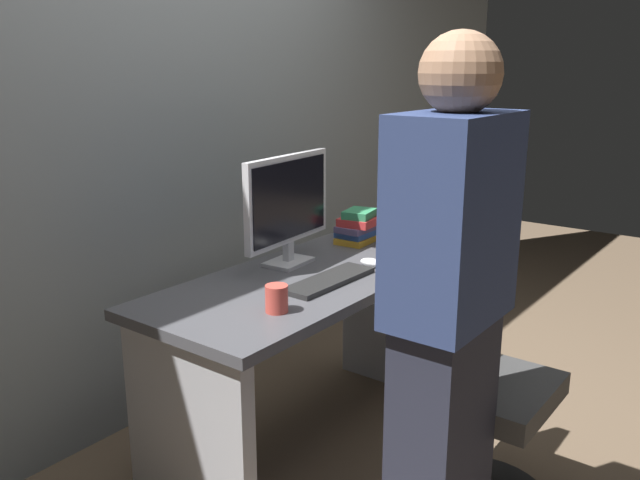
# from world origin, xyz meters

# --- Properties ---
(ground_plane) EXTENTS (9.00, 9.00, 0.00)m
(ground_plane) POSITION_xyz_m (0.00, 0.00, 0.00)
(ground_plane) COLOR brown
(wall_back) EXTENTS (6.40, 0.10, 3.00)m
(wall_back) POSITION_xyz_m (0.00, 0.76, 1.50)
(wall_back) COLOR gray
(wall_back) RESTS_ON ground
(desk) EXTENTS (1.46, 0.65, 0.74)m
(desk) POSITION_xyz_m (0.00, 0.00, 0.51)
(desk) COLOR #4C4C51
(desk) RESTS_ON ground
(office_chair) EXTENTS (0.52, 0.52, 0.94)m
(office_chair) POSITION_xyz_m (0.04, -0.69, 0.43)
(office_chair) COLOR black
(office_chair) RESTS_ON ground
(person_at_desk) EXTENTS (0.40, 0.24, 1.64)m
(person_at_desk) POSITION_xyz_m (-0.35, -0.77, 0.84)
(person_at_desk) COLOR #262838
(person_at_desk) RESTS_ON ground
(monitor) EXTENTS (0.54, 0.16, 0.46)m
(monitor) POSITION_xyz_m (0.06, 0.16, 1.00)
(monitor) COLOR silver
(monitor) RESTS_ON desk
(keyboard) EXTENTS (0.43, 0.14, 0.02)m
(keyboard) POSITION_xyz_m (-0.03, -0.12, 0.75)
(keyboard) COLOR #262626
(keyboard) RESTS_ON desk
(mouse) EXTENTS (0.06, 0.10, 0.03)m
(mouse) POSITION_xyz_m (0.24, -0.14, 0.76)
(mouse) COLOR white
(mouse) RESTS_ON desk
(cup_near_keyboard) EXTENTS (0.08, 0.08, 0.09)m
(cup_near_keyboard) POSITION_xyz_m (-0.39, -0.16, 0.79)
(cup_near_keyboard) COLOR #D84C3F
(cup_near_keyboard) RESTS_ON desk
(book_stack) EXTENTS (0.21, 0.17, 0.16)m
(book_stack) POSITION_xyz_m (0.52, 0.12, 0.82)
(book_stack) COLOR gold
(book_stack) RESTS_ON desk
(cell_phone) EXTENTS (0.10, 0.16, 0.01)m
(cell_phone) POSITION_xyz_m (0.44, -0.20, 0.75)
(cell_phone) COLOR black
(cell_phone) RESTS_ON desk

